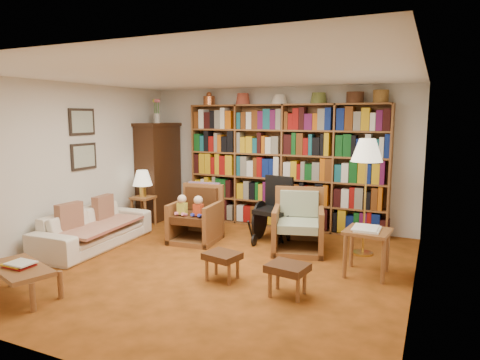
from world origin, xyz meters
The scene contains 23 objects.
floor centered at (0.00, 0.00, 0.00)m, with size 5.00×5.00×0.00m, color #9F4E18.
ceiling centered at (0.00, 0.00, 2.50)m, with size 5.00×5.00×0.00m, color white.
wall_back centered at (0.00, 2.50, 1.25)m, with size 5.00×5.00×0.00m, color silver.
wall_front centered at (0.00, -2.50, 1.25)m, with size 5.00×5.00×0.00m, color silver.
wall_left centered at (-2.50, 0.00, 1.25)m, with size 5.00×5.00×0.00m, color silver.
wall_right centered at (2.50, 0.00, 1.25)m, with size 5.00×5.00×0.00m, color silver.
bookshelf centered at (0.20, 2.33, 1.17)m, with size 3.60×0.30×2.42m.
curio_cabinet centered at (-2.25, 2.00, 0.95)m, with size 0.50×0.95×2.40m.
framed_pictures centered at (-2.48, 0.30, 1.62)m, with size 0.03×0.52×0.97m.
sofa centered at (-2.05, 0.01, 0.29)m, with size 0.77×1.97×0.57m, color #EEE1C9.
sofa_throw centered at (-2.00, 0.01, 0.30)m, with size 0.77×1.45×0.04m, color beige.
cushion_left centered at (-2.18, 0.36, 0.45)m, with size 0.13×0.41×0.41m, color maroon.
cushion_right centered at (-2.18, -0.34, 0.45)m, with size 0.13×0.42×0.42m, color maroon.
side_table_lamp centered at (-2.15, 1.35, 0.39)m, with size 0.38×0.38×0.54m.
table_lamp centered at (-2.15, 1.35, 0.87)m, with size 0.35×0.35×0.48m.
armchair_leather centered at (-0.77, 0.97, 0.37)m, with size 0.78×0.82×0.91m.
armchair_sage centered at (0.87, 1.15, 0.35)m, with size 0.93×0.94×0.92m.
wheelchair centered at (0.38, 1.46, 0.47)m, with size 0.59×0.83×1.03m.
floor_lamp centered at (1.77, 1.33, 1.45)m, with size 0.44×0.44×1.68m.
side_table_papers centered at (1.93, 0.51, 0.49)m, with size 0.57×0.57×0.61m.
footstool_a centered at (0.36, -0.39, 0.28)m, with size 0.47×0.42×0.34m.
footstool_b centered at (1.23, -0.51, 0.30)m, with size 0.48×0.42×0.36m.
coffee_table centered at (-1.41, -1.80, 0.31)m, with size 0.99×0.71×0.42m.
Camera 1 is at (2.65, -4.85, 1.98)m, focal length 32.00 mm.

